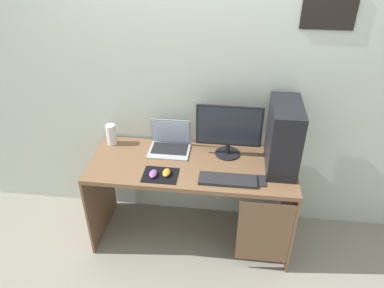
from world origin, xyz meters
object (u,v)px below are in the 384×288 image
(pc_tower, at_px, (284,137))
(keyboard, at_px, (228,180))
(speaker, at_px, (111,134))
(cell_phone, at_px, (261,181))
(laptop, at_px, (170,144))
(monitor, at_px, (229,130))
(mouse_right, at_px, (153,174))
(mouse_left, at_px, (166,173))

(pc_tower, distance_m, keyboard, 0.52)
(speaker, bearing_deg, cell_phone, -16.61)
(pc_tower, height_order, laptop, pc_tower)
(cell_phone, bearing_deg, speaker, 163.39)
(monitor, distance_m, cell_phone, 0.46)
(monitor, xyz_separation_m, mouse_right, (-0.53, -0.35, -0.21))
(mouse_right, distance_m, cell_phone, 0.79)
(monitor, height_order, mouse_left, monitor)
(monitor, relative_size, mouse_right, 5.28)
(monitor, bearing_deg, speaker, 177.12)
(pc_tower, bearing_deg, laptop, 171.66)
(speaker, height_order, cell_phone, speaker)
(pc_tower, distance_m, laptop, 0.91)
(keyboard, xyz_separation_m, cell_phone, (0.24, 0.03, -0.01))
(laptop, bearing_deg, mouse_right, -99.31)
(speaker, bearing_deg, pc_tower, -6.27)
(pc_tower, distance_m, mouse_right, 0.99)
(keyboard, bearing_deg, monitor, 92.73)
(speaker, height_order, mouse_right, speaker)
(keyboard, bearing_deg, mouse_right, -179.48)
(speaker, relative_size, keyboard, 0.42)
(speaker, bearing_deg, laptop, -2.58)
(keyboard, distance_m, mouse_left, 0.45)
(pc_tower, distance_m, speaker, 1.38)
(keyboard, relative_size, cell_phone, 3.23)
(pc_tower, height_order, speaker, pc_tower)
(monitor, bearing_deg, keyboard, -87.27)
(mouse_left, xyz_separation_m, cell_phone, (0.69, 0.01, -0.02))
(laptop, xyz_separation_m, cell_phone, (0.73, -0.34, -0.04))
(keyboard, xyz_separation_m, mouse_right, (-0.55, -0.00, 0.01))
(monitor, bearing_deg, laptop, 176.81)
(laptop, bearing_deg, pc_tower, -8.34)
(laptop, distance_m, speaker, 0.50)
(pc_tower, bearing_deg, speaker, 173.73)
(mouse_left, height_order, mouse_right, same)
(monitor, height_order, laptop, monitor)
(keyboard, relative_size, mouse_right, 4.38)
(keyboard, bearing_deg, speaker, 158.26)
(pc_tower, bearing_deg, mouse_right, -165.22)
(speaker, xyz_separation_m, mouse_left, (0.53, -0.37, -0.07))
(keyboard, bearing_deg, cell_phone, 6.43)
(pc_tower, relative_size, mouse_right, 5.39)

